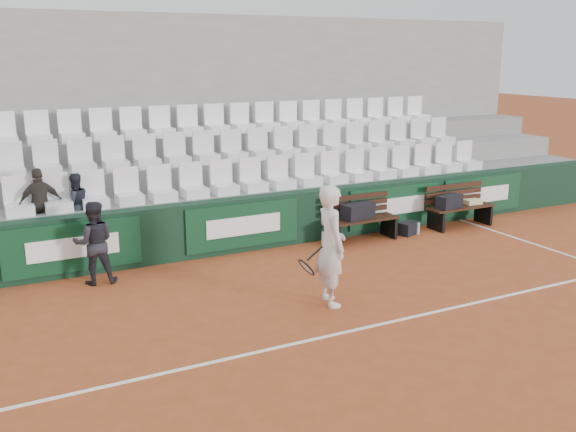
# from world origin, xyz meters

# --- Properties ---
(ground) EXTENTS (80.00, 80.00, 0.00)m
(ground) POSITION_xyz_m (0.00, 0.00, 0.00)
(ground) COLOR #A54A25
(ground) RESTS_ON ground
(court_baseline) EXTENTS (18.00, 0.06, 0.01)m
(court_baseline) POSITION_xyz_m (0.00, 0.00, 0.00)
(court_baseline) COLOR white
(court_baseline) RESTS_ON ground
(back_barrier) EXTENTS (18.00, 0.34, 1.00)m
(back_barrier) POSITION_xyz_m (0.07, 3.99, 0.50)
(back_barrier) COLOR #10311E
(back_barrier) RESTS_ON ground
(grandstand_tier_front) EXTENTS (18.00, 0.95, 1.00)m
(grandstand_tier_front) POSITION_xyz_m (0.00, 4.62, 0.50)
(grandstand_tier_front) COLOR gray
(grandstand_tier_front) RESTS_ON ground
(grandstand_tier_mid) EXTENTS (18.00, 0.95, 1.45)m
(grandstand_tier_mid) POSITION_xyz_m (0.00, 5.58, 0.72)
(grandstand_tier_mid) COLOR gray
(grandstand_tier_mid) RESTS_ON ground
(grandstand_tier_back) EXTENTS (18.00, 0.95, 1.90)m
(grandstand_tier_back) POSITION_xyz_m (0.00, 6.53, 0.95)
(grandstand_tier_back) COLOR gray
(grandstand_tier_back) RESTS_ON ground
(grandstand_rear_wall) EXTENTS (18.00, 0.30, 4.40)m
(grandstand_rear_wall) POSITION_xyz_m (0.00, 7.15, 2.20)
(grandstand_rear_wall) COLOR #959592
(grandstand_rear_wall) RESTS_ON ground
(seat_row_front) EXTENTS (11.90, 0.44, 0.63)m
(seat_row_front) POSITION_xyz_m (0.00, 4.45, 1.31)
(seat_row_front) COLOR white
(seat_row_front) RESTS_ON grandstand_tier_front
(seat_row_mid) EXTENTS (11.90, 0.44, 0.63)m
(seat_row_mid) POSITION_xyz_m (0.00, 5.40, 1.77)
(seat_row_mid) COLOR silver
(seat_row_mid) RESTS_ON grandstand_tier_mid
(seat_row_back) EXTENTS (11.90, 0.44, 0.63)m
(seat_row_back) POSITION_xyz_m (0.00, 6.35, 2.21)
(seat_row_back) COLOR white
(seat_row_back) RESTS_ON grandstand_tier_back
(bench_left) EXTENTS (1.50, 0.56, 0.45)m
(bench_left) POSITION_xyz_m (2.17, 3.50, 0.23)
(bench_left) COLOR #321A0F
(bench_left) RESTS_ON ground
(bench_right) EXTENTS (1.50, 0.56, 0.45)m
(bench_right) POSITION_xyz_m (4.61, 3.43, 0.23)
(bench_right) COLOR #361A10
(bench_right) RESTS_ON ground
(sports_bag_left) EXTENTS (0.74, 0.45, 0.30)m
(sports_bag_left) POSITION_xyz_m (2.10, 3.54, 0.60)
(sports_bag_left) COLOR black
(sports_bag_left) RESTS_ON bench_left
(sports_bag_right) EXTENTS (0.63, 0.39, 0.27)m
(sports_bag_right) POSITION_xyz_m (4.26, 3.40, 0.59)
(sports_bag_right) COLOR black
(sports_bag_right) RESTS_ON bench_right
(towel) EXTENTS (0.37, 0.28, 0.10)m
(towel) POSITION_xyz_m (4.96, 3.46, 0.50)
(towel) COLOR beige
(towel) RESTS_ON bench_right
(sports_bag_ground) EXTENTS (0.48, 0.39, 0.25)m
(sports_bag_ground) POSITION_xyz_m (3.27, 3.44, 0.13)
(sports_bag_ground) COLOR black
(sports_bag_ground) RESTS_ON ground
(water_bottle_near) EXTENTS (0.07, 0.07, 0.25)m
(water_bottle_near) POSITION_xyz_m (1.37, 3.62, 0.13)
(water_bottle_near) COLOR silver
(water_bottle_near) RESTS_ON ground
(water_bottle_far) EXTENTS (0.07, 0.07, 0.24)m
(water_bottle_far) POSITION_xyz_m (3.45, 3.36, 0.12)
(water_bottle_far) COLOR silver
(water_bottle_far) RESTS_ON ground
(tennis_player) EXTENTS (0.76, 0.71, 1.78)m
(tennis_player) POSITION_xyz_m (-0.05, 0.97, 0.89)
(tennis_player) COLOR silver
(tennis_player) RESTS_ON ground
(ball_kid) EXTENTS (0.72, 0.60, 1.34)m
(ball_kid) POSITION_xyz_m (-2.94, 3.42, 0.67)
(ball_kid) COLOR black
(ball_kid) RESTS_ON ground
(spectator_b) EXTENTS (0.73, 0.36, 1.20)m
(spectator_b) POSITION_xyz_m (-3.57, 4.50, 1.60)
(spectator_b) COLOR #2E2925
(spectator_b) RESTS_ON grandstand_tier_front
(spectator_c) EXTENTS (0.60, 0.51, 1.06)m
(spectator_c) POSITION_xyz_m (-3.01, 4.50, 1.53)
(spectator_c) COLOR black
(spectator_c) RESTS_ON grandstand_tier_front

